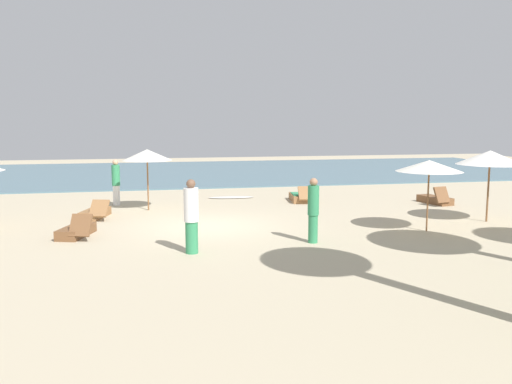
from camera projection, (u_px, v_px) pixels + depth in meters
name	position (u px, v px, depth m)	size (l,w,h in m)	color
ground_plane	(206.00, 226.00, 16.62)	(60.00, 60.00, 0.00)	#BCAD8E
ocean_water	(175.00, 173.00, 33.11)	(48.00, 16.00, 0.06)	slate
umbrella_1	(490.00, 158.00, 17.15)	(2.10, 2.10, 2.32)	brown
umbrella_2	(429.00, 166.00, 15.67)	(1.93, 1.93, 2.12)	brown
umbrella_4	(147.00, 155.00, 19.34)	(1.79, 1.79, 2.23)	brown
lounger_0	(96.00, 213.00, 18.04)	(1.04, 1.79, 0.68)	olive
lounger_1	(77.00, 231.00, 15.16)	(1.05, 1.74, 0.74)	brown
lounger_2	(436.00, 199.00, 21.07)	(0.88, 1.71, 0.75)	brown
lounger_4	(299.00, 197.00, 21.66)	(0.80, 1.76, 0.68)	olive
person_1	(313.00, 210.00, 14.33)	(0.36, 0.36, 1.76)	#338C59
person_2	(116.00, 182.00, 20.65)	(0.39, 0.39, 1.77)	white
person_3	(191.00, 216.00, 13.19)	(0.49, 0.49, 1.85)	#338C59
surfboard	(231.00, 197.00, 22.58)	(1.95, 0.62, 0.07)	silver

